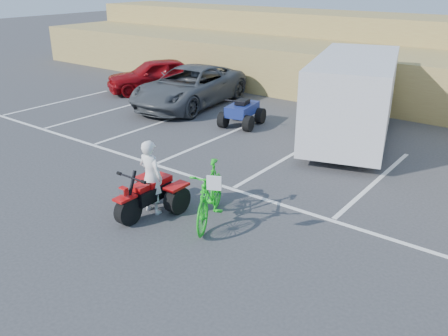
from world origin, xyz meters
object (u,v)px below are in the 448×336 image
Objects in this scene: quad_atv_blue at (242,125)px; quad_atv_green at (327,127)px; green_dirt_bike at (210,194)px; rider at (151,177)px; grey_pickup at (189,86)px; cargo_trailer at (353,97)px; red_car at (156,75)px; red_trike_atv at (148,214)px.

quad_atv_green is (2.49, 1.60, 0.00)m from quad_atv_blue.
rider is at bearing 174.24° from green_dirt_bike.
rider is at bearing -101.96° from quad_atv_green.
rider is at bearing -60.47° from grey_pickup.
quad_atv_blue is at bearing 173.59° from cargo_trailer.
green_dirt_bike is (1.30, 0.45, -0.21)m from rider.
rider is 0.79× the size of green_dirt_bike.
grey_pickup reaches higher than red_car.
cargo_trailer is at bearing -8.67° from grey_pickup.
red_trike_atv is at bearing -82.36° from quad_atv_blue.
red_trike_atv is 0.38× the size of red_car.
red_car reaches higher than quad_atv_green.
red_trike_atv is 0.96× the size of quad_atv_green.
cargo_trailer is (1.53, 7.23, 0.59)m from rider.
red_car reaches higher than quad_atv_blue.
quad_atv_blue is at bearing -22.62° from grey_pickup.
quad_atv_blue is at bearing -71.79° from rider.
rider is 9.28m from grey_pickup.
red_car is at bearing 168.39° from quad_atv_green.
green_dirt_bike is (1.30, 0.60, 0.64)m from red_trike_atv.
quad_atv_blue is at bearing 94.65° from green_dirt_bike.
red_trike_atv is 7.05m from quad_atv_blue.
cargo_trailer is 2.09m from quad_atv_green.
grey_pickup reaches higher than quad_atv_green.
quad_atv_green is at bearing 72.28° from green_dirt_bike.
rider is 1.39m from green_dirt_bike.
rider is 0.39× the size of red_car.
rider is at bearing -118.56° from cargo_trailer.
green_dirt_bike is at bearing -8.01° from red_car.
red_trike_atv is 0.30× the size of grey_pickup.
red_car is 2.52× the size of quad_atv_green.
rider is 0.28× the size of cargo_trailer.
grey_pickup reaches higher than red_trike_atv.
green_dirt_bike is 1.35× the size of quad_atv_blue.
red_car is at bearing 156.16° from cargo_trailer.
cargo_trailer is at bearing 0.07° from quad_atv_blue.
cargo_trailer is at bearing 63.26° from green_dirt_bike.
red_car is at bearing 115.15° from green_dirt_bike.
rider is 0.31× the size of grey_pickup.
green_dirt_bike is 12.46m from red_car.
green_dirt_bike is 0.49× the size of red_car.
rider is at bearing 90.00° from red_trike_atv.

